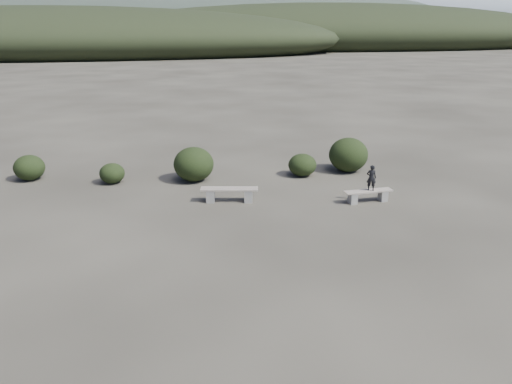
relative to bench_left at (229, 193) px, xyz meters
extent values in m
plane|color=#2D2923|center=(1.21, -5.82, -0.30)|extent=(1200.00, 1200.00, 0.00)
cube|color=slate|center=(-0.64, 0.10, -0.08)|extent=(0.33, 0.42, 0.43)
cube|color=slate|center=(0.64, -0.10, -0.08)|extent=(0.33, 0.42, 0.43)
cube|color=gray|center=(0.00, 0.00, 0.16)|extent=(1.99, 0.71, 0.05)
cube|color=slate|center=(4.11, -0.83, -0.11)|extent=(0.26, 0.35, 0.37)
cube|color=slate|center=(5.22, -0.74, -0.11)|extent=(0.26, 0.35, 0.37)
cube|color=gray|center=(4.66, -0.79, 0.10)|extent=(1.70, 0.49, 0.05)
imported|color=black|center=(4.74, -0.78, 0.57)|extent=(0.37, 0.30, 0.89)
ellipsoid|color=black|center=(-4.19, 2.77, 0.09)|extent=(0.95, 0.95, 0.78)
ellipsoid|color=black|center=(-1.10, 2.60, 0.36)|extent=(1.54, 1.54, 1.32)
ellipsoid|color=black|center=(3.20, 2.57, 0.15)|extent=(1.12, 1.12, 0.90)
ellipsoid|color=black|center=(5.21, 2.92, 0.40)|extent=(1.59, 1.59, 1.39)
ellipsoid|color=black|center=(-7.40, 3.70, 0.20)|extent=(1.16, 1.16, 0.98)
ellipsoid|color=black|center=(-23.79, 84.18, 2.40)|extent=(110.00, 40.00, 12.00)
ellipsoid|color=black|center=(36.21, 104.18, 2.85)|extent=(120.00, 44.00, 14.00)
ellipsoid|color=#2C362D|center=(1.21, 154.18, 5.10)|extent=(190.00, 64.00, 24.00)
ellipsoid|color=slate|center=(71.21, 294.18, 9.60)|extent=(340.00, 110.00, 44.00)
ellipsoid|color=#98A0AB|center=(-28.79, 394.18, 12.30)|extent=(460.00, 140.00, 56.00)
camera|label=1|loc=(-1.62, -16.02, 5.54)|focal=35.00mm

